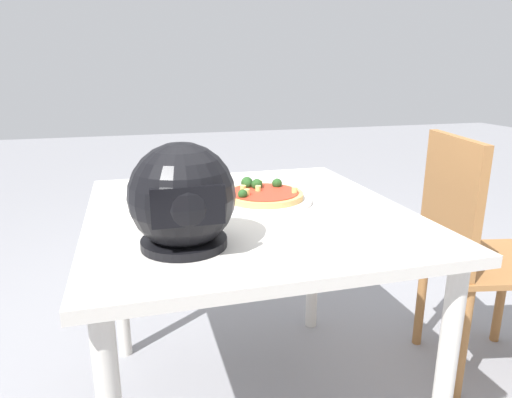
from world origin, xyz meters
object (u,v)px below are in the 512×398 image
pizza (262,193)px  motorcycle_helmet (182,198)px  dining_table (248,236)px  chair_side (471,246)px

pizza → motorcycle_helmet: (0.29, 0.32, 0.09)m
motorcycle_helmet → dining_table: bearing=-131.5°
dining_table → chair_side: chair_side is taller
pizza → chair_side: bearing=174.9°
pizza → chair_side: 0.80m
motorcycle_helmet → pizza: bearing=-131.9°
pizza → motorcycle_helmet: bearing=48.1°
dining_table → chair_side: bearing=-179.8°
dining_table → motorcycle_helmet: bearing=48.5°
pizza → motorcycle_helmet: 0.44m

